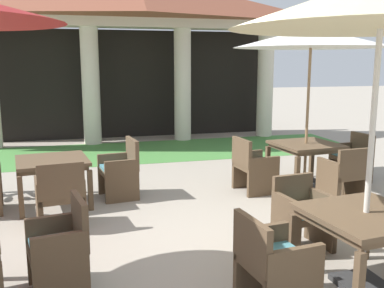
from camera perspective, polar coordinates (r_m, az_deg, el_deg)
The scene contains 16 objects.
ground_plane at distance 4.94m, azimuth 6.30°, elevation -14.88°, with size 60.00×60.00×0.00m, color #9E9384.
background_pavilion at distance 11.99m, azimuth -7.29°, elevation 16.09°, with size 8.50×2.42×4.34m.
lawn_strip at distance 10.66m, azimuth -5.78°, elevation -0.92°, with size 10.30×2.65×0.01m, color #47843D.
patio_table_near_foreground at distance 4.47m, azimuth 21.53°, elevation -9.34°, with size 1.12×1.12×0.75m.
patio_umbrella_near_foreground at distance 4.25m, azimuth 23.38°, elevation 16.31°, with size 2.62×2.62×2.90m.
patio_chair_near_foreground_west at distance 4.00m, azimuth 10.44°, elevation -15.07°, with size 0.61×0.65×0.84m.
patio_chair_near_foreground_north at distance 5.27m, azimuth 14.05°, elevation -8.86°, with size 0.60×0.59×0.82m.
patio_table_mid_left at distance 6.87m, azimuth -17.64°, elevation -2.57°, with size 1.13×1.13×0.70m.
patio_chair_mid_left_south at distance 5.94m, azimuth -16.65°, elevation -6.57°, with size 0.65×0.57×0.90m.
patio_chair_mid_left_east at distance 7.06m, azimuth -9.25°, elevation -3.43°, with size 0.61×0.68×0.93m.
patio_table_mid_right at distance 7.79m, azimuth 14.51°, elevation -0.57°, with size 1.09×1.09×0.75m.
patio_umbrella_mid_right at distance 7.66m, azimuth 15.15°, elevation 12.89°, with size 2.56×2.56×2.73m.
patio_chair_mid_right_south at distance 7.07m, azimuth 19.02°, elevation -3.94°, with size 0.61×0.57×0.87m.
patio_chair_mid_right_east at distance 8.45m, azimuth 20.05°, elevation -1.76°, with size 0.57×0.64×0.85m.
patio_chair_mid_right_west at distance 7.33m, azimuth 7.90°, elevation -2.95°, with size 0.61×0.67×0.90m.
patio_chair_far_back_east at distance 4.37m, azimuth -16.63°, elevation -12.92°, with size 0.59×0.65×0.89m.
Camera 1 is at (-1.65, -4.15, 2.12)m, focal length 41.22 mm.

